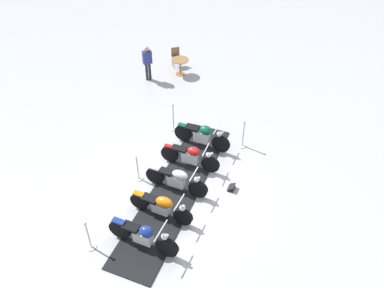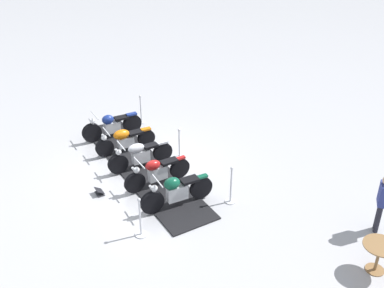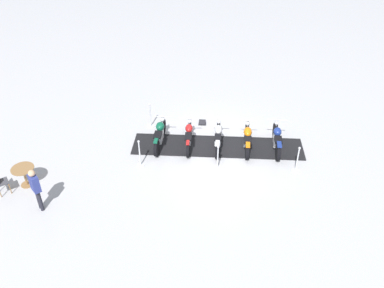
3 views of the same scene
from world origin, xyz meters
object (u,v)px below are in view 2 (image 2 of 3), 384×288
Objects in this scene: motorcycle_navy at (112,125)px; info_placard at (100,192)px; stanchion_left_mid at (179,147)px; cafe_table at (379,251)px; motorcycle_forest at (176,191)px; stanchion_left_rear at (231,190)px; motorcycle_copper at (125,140)px; stanchion_right_rear at (141,223)px; bystander_person at (382,199)px; motorcycle_chrome at (140,155)px; stanchion_left_front at (141,113)px; motorcycle_maroon at (157,172)px.

motorcycle_navy is 5.29× the size of info_placard.
stanchion_left_mid reaches higher than cafe_table.
stanchion_left_rear reaches higher than motorcycle_forest.
stanchion_left_mid is 3.13m from info_placard.
info_placard is at bearing -42.31° from motorcycle_forest.
info_placard is 7.55m from cafe_table.
motorcycle_forest is (1.89, -4.28, 0.04)m from motorcycle_navy.
stanchion_left_mid is 6.95m from cafe_table.
motorcycle_copper reaches higher than info_placard.
info_placard is (-1.16, 1.93, -0.31)m from stanchion_right_rear.
bystander_person reaches higher than stanchion_left_rear.
stanchion_left_rear reaches higher than cafe_table.
motorcycle_copper is 5.09× the size of info_placard.
info_placard is at bearing 24.54° from motorcycle_chrome.
stanchion_left_rear is (1.53, 0.04, -0.13)m from motorcycle_forest.
motorcycle_forest is at bearing 5.47° from bystander_person.
stanchion_right_rear is at bearing -91.35° from stanchion_left_front.
motorcycle_maroon is (0.95, -2.14, 0.03)m from motorcycle_copper.
motorcycle_maroon is at bearing -85.09° from stanchion_left_front.
motorcycle_navy is 1.01× the size of motorcycle_chrome.
stanchion_left_front is at bearing 113.94° from stanchion_left_mid.
stanchion_left_rear is 3.79m from info_placard.
stanchion_left_rear is at bearing -66.06° from stanchion_left_mid.
bystander_person is at bearing -132.92° from info_placard.
stanchion_right_rear is 4.02m from stanchion_left_mid.
motorcycle_forest reaches higher than cafe_table.
stanchion_left_front is 9.83m from cafe_table.
motorcycle_forest is 1.79× the size of stanchion_left_rear.
motorcycle_chrome is 2.34m from motorcycle_forest.
motorcycle_chrome is 7.06m from bystander_person.
motorcycle_navy is at bearing -88.05° from motorcycle_copper.
motorcycle_navy is 5.45m from stanchion_left_rear.
stanchion_left_front reaches higher than stanchion_left_mid.
stanchion_left_rear reaches higher than info_placard.
stanchion_left_rear is (2.48, -2.10, -0.08)m from motorcycle_chrome.
stanchion_left_rear is at bearing 111.57° from motorcycle_copper.
motorcycle_copper is 1.73× the size of stanchion_right_rear.
info_placard is (-3.68, 0.81, -0.34)m from stanchion_left_rear.
motorcycle_chrome is at bearing -90.92° from motorcycle_maroon.
stanchion_left_rear is (2.37, -5.34, 0.01)m from stanchion_left_front.
motorcycle_navy is at bearing -28.31° from info_placard.
stanchion_left_front is at bearing 121.86° from cafe_table.
motorcycle_forest is 5.26m from cafe_table.
stanchion_right_rear is 6.47m from stanchion_left_front.
stanchion_right_rear is 1.03× the size of stanchion_left_front.
info_placard is (-0.73, -2.36, -0.42)m from motorcycle_copper.
cafe_table is at bearing -54.82° from stanchion_left_mid.
bystander_person is (5.86, -7.00, 0.59)m from stanchion_left_front.
stanchion_left_mid is at bearing -141.21° from motorcycle_maroon.
motorcycle_navy is at bearing -133.50° from stanchion_left_front.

